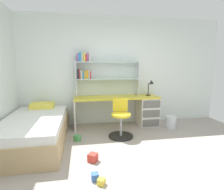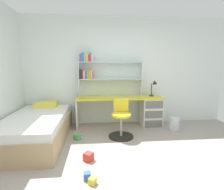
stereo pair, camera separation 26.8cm
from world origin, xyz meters
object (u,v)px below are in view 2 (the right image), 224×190
object	(u,v)px
desk_lamp	(155,86)
toy_block_yellow_2	(92,181)
toy_block_green_0	(77,137)
waste_bin	(174,124)
desk	(141,109)
bed_platform	(37,128)
bookshelf_hutch	(100,70)
toy_block_red_1	(89,157)
swivel_chair	(121,122)
toy_block_blue_3	(87,176)

from	to	relation	value
desk_lamp	toy_block_yellow_2	size ratio (longest dim) A/B	4.58
toy_block_green_0	waste_bin	bearing A→B (deg)	9.47
desk	bed_platform	bearing A→B (deg)	-162.42
desk_lamp	bed_platform	world-z (taller)	desk_lamp
desk	bookshelf_hutch	distance (m)	1.39
desk	toy_block_red_1	world-z (taller)	desk
desk_lamp	swivel_chair	size ratio (longest dim) A/B	0.48
swivel_chair	toy_block_green_0	distance (m)	0.95
toy_block_green_0	bed_platform	bearing A→B (deg)	178.76
desk_lamp	waste_bin	size ratio (longest dim) A/B	1.31
desk_lamp	toy_block_red_1	distance (m)	2.40
swivel_chair	toy_block_green_0	bearing A→B (deg)	-174.37
toy_block_green_0	toy_block_yellow_2	bearing A→B (deg)	-76.95
desk_lamp	toy_block_green_0	bearing A→B (deg)	-157.75
waste_bin	toy_block_yellow_2	size ratio (longest dim) A/B	3.51
desk	toy_block_red_1	xyz separation A→B (m)	(-1.24, -1.57, -0.36)
toy_block_yellow_2	waste_bin	bearing A→B (deg)	43.52
desk_lamp	toy_block_red_1	size ratio (longest dim) A/B	3.00
desk_lamp	swivel_chair	xyz separation A→B (m)	(-0.91, -0.65, -0.68)
toy_block_yellow_2	toy_block_blue_3	distance (m)	0.13
desk	toy_block_yellow_2	world-z (taller)	desk
toy_block_red_1	toy_block_blue_3	world-z (taller)	toy_block_red_1
bed_platform	waste_bin	xyz separation A→B (m)	(2.98, 0.35, -0.11)
swivel_chair	toy_block_blue_3	xyz separation A→B (m)	(-0.65, -1.39, -0.27)
bookshelf_hutch	swivel_chair	distance (m)	1.39
bookshelf_hutch	waste_bin	size ratio (longest dim) A/B	5.28
swivel_chair	bed_platform	distance (m)	1.69
toy_block_yellow_2	bookshelf_hutch	bearing A→B (deg)	85.74
toy_block_blue_3	swivel_chair	bearing A→B (deg)	64.98
waste_bin	desk_lamp	bearing A→B (deg)	134.83
desk	toy_block_yellow_2	distance (m)	2.48
swivel_chair	bookshelf_hutch	bearing A→B (deg)	116.51
desk	desk_lamp	world-z (taller)	desk_lamp
desk	bed_platform	size ratio (longest dim) A/B	1.00
bookshelf_hutch	toy_block_blue_3	size ratio (longest dim) A/B	16.32
waste_bin	toy_block_blue_3	xyz separation A→B (m)	(-1.94, -1.67, -0.10)
desk	toy_block_red_1	distance (m)	2.04
toy_block_green_0	toy_block_yellow_2	xyz separation A→B (m)	(0.33, -1.41, -0.01)
toy_block_yellow_2	toy_block_blue_3	bearing A→B (deg)	123.35
swivel_chair	toy_block_yellow_2	size ratio (longest dim) A/B	9.48
waste_bin	toy_block_green_0	bearing A→B (deg)	-170.53
toy_block_green_0	bookshelf_hutch	bearing A→B (deg)	61.12
toy_block_green_0	toy_block_yellow_2	world-z (taller)	toy_block_green_0
desk	toy_block_blue_3	xyz separation A→B (m)	(-1.24, -2.04, -0.37)
bookshelf_hutch	toy_block_red_1	bearing A→B (deg)	-97.94
bookshelf_hutch	waste_bin	bearing A→B (deg)	-17.60
swivel_chair	bed_platform	xyz separation A→B (m)	(-1.69, -0.07, -0.05)
desk	bed_platform	xyz separation A→B (m)	(-2.29, -0.72, -0.16)
toy_block_blue_3	bed_platform	bearing A→B (deg)	128.34
swivel_chair	toy_block_blue_3	world-z (taller)	swivel_chair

